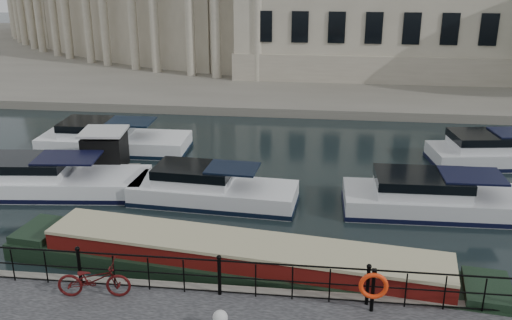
{
  "coord_description": "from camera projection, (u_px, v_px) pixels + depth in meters",
  "views": [
    {
      "loc": [
        2.61,
        -15.61,
        9.4
      ],
      "look_at": [
        0.5,
        2.0,
        3.0
      ],
      "focal_mm": 40.0,
      "sensor_mm": 36.0,
      "label": 1
    }
  ],
  "objects": [
    {
      "name": "ground_plane",
      "position": [
        233.0,
        269.0,
        18.06
      ],
      "size": [
        160.0,
        160.0,
        0.0
      ],
      "primitive_type": "plane",
      "color": "black",
      "rests_on": "ground"
    },
    {
      "name": "harbour_hut",
      "position": [
        106.0,
        155.0,
        25.52
      ],
      "size": [
        2.81,
        2.42,
        2.16
      ],
      "rotation": [
        0.0,
        0.0,
        0.11
      ],
      "color": "#6B665B",
      "rests_on": "ground_plane"
    },
    {
      "name": "cabin_cruisers",
      "position": [
        242.0,
        174.0,
        24.89
      ],
      "size": [
        27.01,
        9.25,
        1.99
      ],
      "color": "white",
      "rests_on": "ground_plane"
    },
    {
      "name": "far_bank",
      "position": [
        297.0,
        56.0,
        54.39
      ],
      "size": [
        120.0,
        42.0,
        0.55
      ],
      "primitive_type": "cube",
      "color": "#6B665B",
      "rests_on": "ground_plane"
    },
    {
      "name": "narrowboat",
      "position": [
        243.0,
        266.0,
        17.56
      ],
      "size": [
        15.71,
        4.17,
        1.57
      ],
      "rotation": [
        0.0,
        0.0,
        -0.14
      ],
      "color": "black",
      "rests_on": "ground_plane"
    },
    {
      "name": "railing",
      "position": [
        219.0,
        274.0,
        15.55
      ],
      "size": [
        24.14,
        0.14,
        1.22
      ],
      "color": "black",
      "rests_on": "near_quay"
    },
    {
      "name": "life_ring_post",
      "position": [
        373.0,
        286.0,
        14.71
      ],
      "size": [
        0.76,
        0.2,
        1.25
      ],
      "color": "black",
      "rests_on": "near_quay"
    },
    {
      "name": "bicycle",
      "position": [
        94.0,
        279.0,
        15.51
      ],
      "size": [
        2.07,
        0.93,
        1.05
      ],
      "primitive_type": "imported",
      "rotation": [
        0.0,
        0.0,
        1.69
      ],
      "color": "#440C0C",
      "rests_on": "near_quay"
    }
  ]
}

